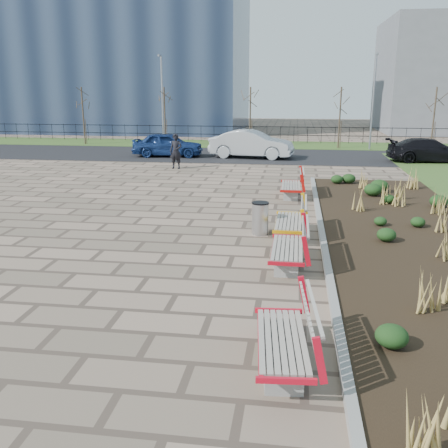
# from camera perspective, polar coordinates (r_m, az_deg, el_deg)

# --- Properties ---
(ground) EXTENTS (120.00, 120.00, 0.00)m
(ground) POSITION_cam_1_polar(r_m,az_deg,el_deg) (9.63, -11.56, -9.55)
(ground) COLOR #866E5C
(ground) RESTS_ON ground
(planting_bed) EXTENTS (4.50, 18.00, 0.10)m
(planting_bed) POSITION_cam_1_polar(r_m,az_deg,el_deg) (14.14, 20.64, -1.91)
(planting_bed) COLOR black
(planting_bed) RESTS_ON ground
(planting_curb) EXTENTS (0.16, 18.00, 0.15)m
(planting_curb) POSITION_cam_1_polar(r_m,az_deg,el_deg) (13.80, 11.18, -1.50)
(planting_curb) COLOR gray
(planting_curb) RESTS_ON ground
(grass_verge_far) EXTENTS (80.00, 5.00, 0.04)m
(grass_verge_far) POSITION_cam_1_polar(r_m,az_deg,el_deg) (36.55, 3.18, 9.07)
(grass_verge_far) COLOR #33511E
(grass_verge_far) RESTS_ON ground
(road) EXTENTS (80.00, 7.00, 0.02)m
(road) POSITION_cam_1_polar(r_m,az_deg,el_deg) (30.62, 2.20, 7.84)
(road) COLOR black
(road) RESTS_ON ground
(bench_a) EXTENTS (1.07, 2.17, 1.00)m
(bench_a) POSITION_cam_1_polar(r_m,az_deg,el_deg) (7.51, 6.65, -12.61)
(bench_a) COLOR red
(bench_a) RESTS_ON ground
(bench_b) EXTENTS (0.91, 2.11, 1.00)m
(bench_b) POSITION_cam_1_polar(r_m,az_deg,el_deg) (11.54, 7.26, -2.46)
(bench_b) COLOR red
(bench_b) RESTS_ON ground
(bench_c) EXTENTS (0.94, 2.12, 1.00)m
(bench_c) POSITION_cam_1_polar(r_m,az_deg,el_deg) (13.84, 7.43, 0.55)
(bench_c) COLOR #EFA90C
(bench_c) RESTS_ON ground
(bench_d) EXTENTS (0.92, 2.11, 1.00)m
(bench_d) POSITION_cam_1_polar(r_m,az_deg,el_deg) (18.98, 7.67, 4.57)
(bench_d) COLOR red
(bench_d) RESTS_ON ground
(litter_bin) EXTENTS (0.46, 0.46, 0.90)m
(litter_bin) POSITION_cam_1_polar(r_m,az_deg,el_deg) (14.00, 4.15, 0.61)
(litter_bin) COLOR #B2B2B7
(litter_bin) RESTS_ON ground
(pedestrian) EXTENTS (0.69, 0.51, 1.76)m
(pedestrian) POSITION_cam_1_polar(r_m,az_deg,el_deg) (25.62, -5.52, 8.27)
(pedestrian) COLOR black
(pedestrian) RESTS_ON ground
(car_blue) EXTENTS (4.26, 1.97, 1.41)m
(car_blue) POSITION_cam_1_polar(r_m,az_deg,el_deg) (30.20, -6.45, 9.02)
(car_blue) COLOR navy
(car_blue) RESTS_ON road
(car_silver) EXTENTS (5.02, 2.31, 1.60)m
(car_silver) POSITION_cam_1_polar(r_m,az_deg,el_deg) (29.45, 3.15, 9.11)
(car_silver) COLOR #A7ABAF
(car_silver) RESTS_ON road
(car_black) EXTENTS (4.59, 2.16, 1.29)m
(car_black) POSITION_cam_1_polar(r_m,az_deg,el_deg) (29.93, 22.36, 7.81)
(car_black) COLOR black
(car_black) RESTS_ON road
(tree_a) EXTENTS (1.40, 1.40, 4.00)m
(tree_a) POSITION_cam_1_polar(r_m,az_deg,el_deg) (37.89, -15.79, 11.82)
(tree_a) COLOR #4C3D2D
(tree_a) RESTS_ON grass_verge_far
(tree_b) EXTENTS (1.40, 1.40, 4.00)m
(tree_b) POSITION_cam_1_polar(r_m,az_deg,el_deg) (35.92, -6.78, 12.11)
(tree_b) COLOR #4C3D2D
(tree_b) RESTS_ON grass_verge_far
(tree_c) EXTENTS (1.40, 1.40, 4.00)m
(tree_c) POSITION_cam_1_polar(r_m,az_deg,el_deg) (34.89, 3.01, 12.10)
(tree_c) COLOR #4C3D2D
(tree_c) RESTS_ON grass_verge_far
(tree_d) EXTENTS (1.40, 1.40, 4.00)m
(tree_d) POSITION_cam_1_polar(r_m,az_deg,el_deg) (34.88, 13.09, 11.73)
(tree_d) COLOR #4C3D2D
(tree_d) RESTS_ON grass_verge_far
(tree_e) EXTENTS (1.40, 1.40, 4.00)m
(tree_e) POSITION_cam_1_polar(r_m,az_deg,el_deg) (35.89, 22.85, 11.04)
(tree_e) COLOR #4C3D2D
(tree_e) RESTS_ON grass_verge_far
(lamp_west) EXTENTS (0.24, 0.60, 6.00)m
(lamp_west) POSITION_cam_1_polar(r_m,az_deg,el_deg) (35.40, -7.04, 13.68)
(lamp_west) COLOR gray
(lamp_west) RESTS_ON grass_verge_far
(lamp_east) EXTENTS (0.24, 0.60, 6.00)m
(lamp_east) POSITION_cam_1_polar(r_m,az_deg,el_deg) (34.57, 16.65, 13.13)
(lamp_east) COLOR gray
(lamp_east) RESTS_ON grass_verge_far
(railing_fence) EXTENTS (44.00, 0.10, 1.20)m
(railing_fence) POSITION_cam_1_polar(r_m,az_deg,el_deg) (37.98, 3.39, 10.24)
(railing_fence) COLOR black
(railing_fence) RESTS_ON grass_verge_far
(building_glass) EXTENTS (40.00, 14.00, 15.00)m
(building_glass) POSITION_cam_1_polar(r_m,az_deg,el_deg) (54.45, -20.48, 18.12)
(building_glass) COLOR #192338
(building_glass) RESTS_ON ground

